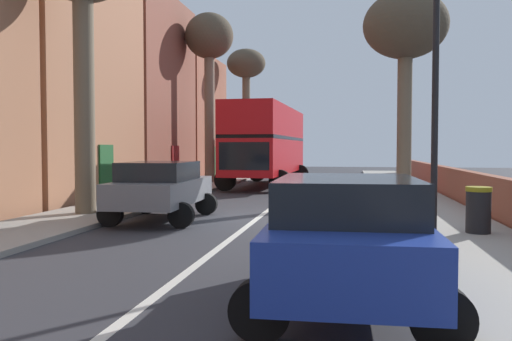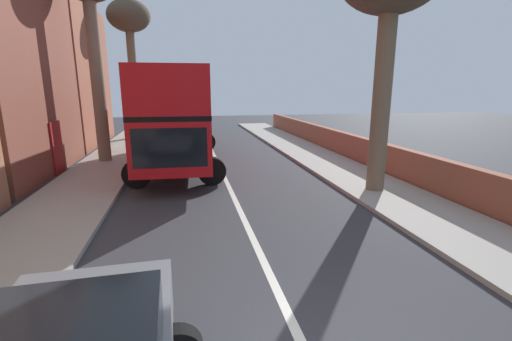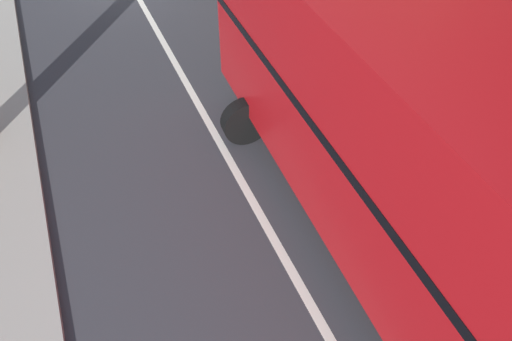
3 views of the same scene
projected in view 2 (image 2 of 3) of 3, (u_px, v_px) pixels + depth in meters
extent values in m
cube|color=maroon|center=(57.00, 148.00, 13.93)|extent=(0.08, 1.10, 2.10)
cube|color=brown|center=(60.00, 77.00, 20.49)|extent=(4.00, 7.68, 8.09)
cube|color=#194C23|center=(102.00, 127.00, 21.57)|extent=(0.08, 1.10, 2.10)
cube|color=#B30F14|center=(179.00, 131.00, 15.34)|extent=(2.86, 10.51, 1.70)
cube|color=black|center=(177.00, 109.00, 15.13)|extent=(2.88, 10.41, 0.16)
cube|color=#B30F14|center=(176.00, 90.00, 14.94)|extent=(2.86, 10.51, 1.50)
cube|color=black|center=(170.00, 148.00, 10.33)|extent=(2.20, 0.14, 1.19)
cylinder|color=black|center=(212.00, 171.00, 12.38)|extent=(1.01, 0.33, 1.00)
cylinder|color=black|center=(137.00, 174.00, 11.97)|extent=(1.01, 0.33, 1.00)
cylinder|color=black|center=(206.00, 142.00, 19.19)|extent=(1.01, 0.33, 1.00)
cylinder|color=black|center=(158.00, 143.00, 18.78)|extent=(1.01, 0.33, 1.00)
cylinder|color=brown|center=(134.00, 83.00, 23.10)|extent=(0.55, 0.55, 7.23)
ellipsoid|color=#4C4233|center=(129.00, 16.00, 22.15)|extent=(2.70, 2.70, 1.99)
cylinder|color=#7A6B56|center=(97.00, 77.00, 15.29)|extent=(0.56, 0.56, 7.49)
cylinder|color=brown|center=(382.00, 96.00, 10.84)|extent=(0.57, 0.57, 6.00)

